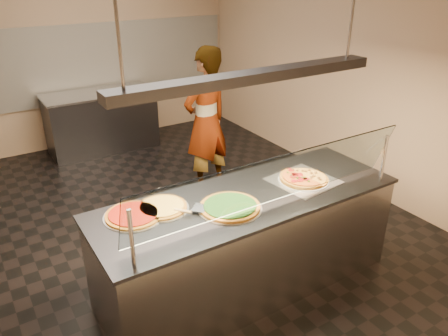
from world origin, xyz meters
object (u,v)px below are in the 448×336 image
pizza_spatula (190,209)px  serving_counter (247,242)px  perforated_tray (303,180)px  heat_lamp_housing (252,77)px  sneeze_guard (275,180)px  pizza_cheese (162,207)px  half_pizza_pepperoni (295,180)px  half_pizza_sausage (312,175)px  worker (206,122)px  pizza_tomato (133,215)px  pizza_spinach (230,206)px  prep_table (102,121)px

pizza_spatula → serving_counter: bearing=-3.0°
perforated_tray → heat_lamp_housing: bearing=177.6°
sneeze_guard → pizza_cheese: 0.94m
serving_counter → half_pizza_pepperoni: size_ratio=5.91×
serving_counter → half_pizza_pepperoni: bearing=-2.8°
sneeze_guard → half_pizza_sausage: (0.70, 0.32, -0.27)m
serving_counter → worker: bearing=70.6°
pizza_cheese → pizza_tomato: 0.24m
half_pizza_pepperoni → pizza_cheese: (-1.20, 0.23, -0.02)m
sneeze_guard → half_pizza_sausage: 0.81m
perforated_tray → half_pizza_pepperoni: half_pizza_pepperoni is taller
half_pizza_pepperoni → pizza_spinach: half_pizza_pepperoni is taller
perforated_tray → half_pizza_pepperoni: (-0.10, 0.00, 0.03)m
sneeze_guard → pizza_cheese: (-0.71, 0.55, -0.28)m
pizza_cheese → heat_lamp_housing: (0.71, -0.21, 1.01)m
half_pizza_sausage → pizza_spatula: bearing=177.6°
sneeze_guard → pizza_spatula: size_ratio=8.77×
half_pizza_sausage → perforated_tray: bearing=-179.3°
pizza_spatula → worker: (1.20, 1.82, -0.02)m
half_pizza_pepperoni → pizza_tomato: (-1.44, 0.24, -0.02)m
pizza_cheese → worker: bearing=50.3°
pizza_cheese → worker: (1.36, 1.64, -0.01)m
perforated_tray → pizza_spatula: (-1.14, 0.05, 0.02)m
perforated_tray → half_pizza_sausage: (0.11, 0.00, 0.02)m
pizza_cheese → pizza_tomato: same height
half_pizza_pepperoni → pizza_spatula: half_pizza_pepperoni is taller
perforated_tray → worker: (0.06, 1.87, -0.00)m
serving_counter → pizza_spatula: bearing=177.0°
perforated_tray → prep_table: 4.05m
pizza_spatula → heat_lamp_housing: bearing=-3.0°
heat_lamp_housing → pizza_spinach: bearing=-160.5°
serving_counter → perforated_tray: perforated_tray is taller
worker → prep_table: bearing=-85.5°
worker → half_pizza_sausage: bearing=77.2°
half_pizza_sausage → pizza_spatula: 1.25m
half_pizza_sausage → prep_table: 4.07m
half_pizza_pepperoni → pizza_spinach: size_ratio=0.87×
pizza_cheese → prep_table: bearing=80.1°
sneeze_guard → heat_lamp_housing: bearing=90.0°
perforated_tray → pizza_spatula: size_ratio=2.08×
serving_counter → half_pizza_pepperoni: 0.70m
half_pizza_sausage → pizza_tomato: size_ratio=0.98×
half_pizza_sausage → heat_lamp_housing: size_ratio=0.20×
pizza_spinach → pizza_cheese: (-0.47, 0.29, -0.00)m
serving_counter → sneeze_guard: bearing=-90.0°
pizza_spatula → worker: bearing=56.6°
prep_table → heat_lamp_housing: size_ratio=0.73×
perforated_tray → pizza_spinach: size_ratio=1.11×
half_pizza_sausage → prep_table: half_pizza_sausage is taller
perforated_tray → half_pizza_pepperoni: size_ratio=1.27×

